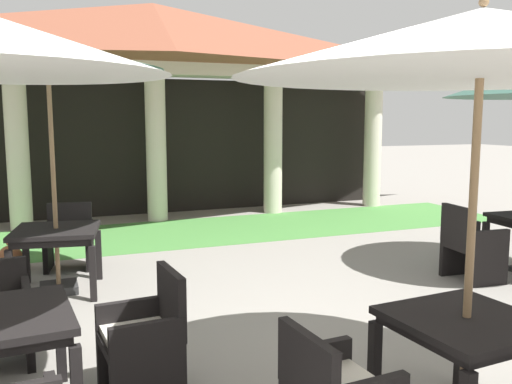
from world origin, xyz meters
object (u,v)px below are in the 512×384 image
(patio_chair_mid_left_north, at_px, (69,239))
(patio_chair_mid_right_east, at_px, (145,340))
(patio_umbrella_near_foreground, at_px, (481,46))
(patio_umbrella_mid_left, at_px, (47,57))
(patio_chair_far_back_west, at_px, (471,246))
(terracotta_urn, at_px, (10,258))
(patio_table_near_foreground, at_px, (466,332))
(patio_table_mid_left, at_px, (56,237))

(patio_chair_mid_left_north, height_order, patio_chair_mid_right_east, patio_chair_mid_right_east)
(patio_umbrella_near_foreground, distance_m, patio_umbrella_mid_left, 4.57)
(patio_chair_mid_left_north, height_order, patio_chair_far_back_west, patio_chair_far_back_west)
(patio_chair_mid_right_east, height_order, patio_chair_far_back_west, patio_chair_far_back_west)
(patio_umbrella_mid_left, distance_m, terracotta_urn, 2.81)
(patio_umbrella_mid_left, xyz_separation_m, patio_chair_mid_right_east, (0.52, -2.71, -2.26))
(patio_table_near_foreground, relative_size, terracotta_urn, 2.24)
(patio_table_near_foreground, relative_size, patio_chair_mid_left_north, 1.08)
(patio_table_mid_left, xyz_separation_m, patio_umbrella_mid_left, (0.00, 0.00, 2.02))
(patio_chair_mid_right_east, bearing_deg, patio_table_mid_left, 6.62)
(patio_table_near_foreground, xyz_separation_m, patio_chair_mid_right_east, (-1.84, 1.20, -0.23))
(patio_table_mid_left, height_order, terracotta_urn, patio_table_mid_left)
(patio_table_near_foreground, xyz_separation_m, terracotta_urn, (-2.92, 5.07, -0.46))
(patio_umbrella_near_foreground, relative_size, patio_chair_far_back_west, 3.17)
(patio_table_mid_left, xyz_separation_m, terracotta_urn, (-0.56, 1.17, -0.47))
(patio_table_mid_left, bearing_deg, patio_umbrella_near_foreground, -58.84)
(patio_chair_mid_left_north, height_order, terracotta_urn, patio_chair_mid_left_north)
(patio_chair_mid_right_east, xyz_separation_m, terracotta_urn, (-1.09, 3.88, -0.23))
(patio_umbrella_mid_left, distance_m, patio_chair_mid_left_north, 2.49)
(patio_chair_far_back_west, bearing_deg, patio_chair_mid_right_east, -67.66)
(patio_umbrella_near_foreground, height_order, patio_chair_mid_left_north, patio_umbrella_near_foreground)
(patio_chair_mid_left_north, relative_size, terracotta_urn, 2.06)
(patio_table_near_foreground, distance_m, patio_umbrella_near_foreground, 1.78)
(patio_table_mid_left, bearing_deg, patio_chair_mid_right_east, -79.08)
(patio_table_mid_left, height_order, patio_chair_far_back_west, patio_chair_far_back_west)
(patio_table_near_foreground, distance_m, patio_chair_mid_right_east, 2.21)
(patio_umbrella_mid_left, xyz_separation_m, terracotta_urn, (-0.56, 1.17, -2.49))
(patio_umbrella_mid_left, bearing_deg, patio_chair_mid_right_east, -79.08)
(patio_chair_far_back_west, bearing_deg, patio_table_near_foreground, -38.60)
(patio_table_near_foreground, xyz_separation_m, patio_table_mid_left, (-2.36, 3.90, 0.01))
(patio_umbrella_near_foreground, height_order, patio_umbrella_mid_left, patio_umbrella_mid_left)
(patio_chair_mid_right_east, bearing_deg, patio_umbrella_mid_left, 6.62)
(patio_umbrella_near_foreground, relative_size, patio_table_mid_left, 2.83)
(patio_umbrella_mid_left, bearing_deg, patio_chair_mid_left_north, 80.37)
(patio_chair_mid_right_east, bearing_deg, terracotta_urn, 11.36)
(patio_table_near_foreground, height_order, patio_chair_mid_right_east, patio_chair_mid_right_east)
(patio_umbrella_mid_left, relative_size, patio_chair_mid_left_north, 3.37)
(patio_umbrella_near_foreground, height_order, terracotta_urn, patio_umbrella_near_foreground)
(patio_table_mid_left, distance_m, patio_chair_mid_right_east, 2.77)
(patio_umbrella_mid_left, bearing_deg, patio_chair_far_back_west, -16.20)
(patio_table_near_foreground, xyz_separation_m, patio_umbrella_mid_left, (-2.36, 3.90, 2.03))
(patio_umbrella_near_foreground, xyz_separation_m, patio_table_mid_left, (-2.36, 3.90, -1.77))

